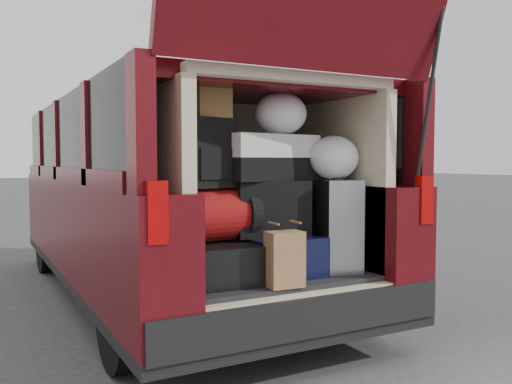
% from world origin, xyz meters
% --- Properties ---
extents(ground, '(80.00, 80.00, 0.00)m').
position_xyz_m(ground, '(0.00, 0.00, 0.00)').
color(ground, '#333335').
rests_on(ground, ground).
extents(minivan, '(1.90, 5.35, 2.77)m').
position_xyz_m(minivan, '(0.00, 1.86, 0.91)').
color(minivan, black).
rests_on(minivan, ground).
extents(load_floor, '(1.24, 1.05, 0.55)m').
position_xyz_m(load_floor, '(0.00, 0.28, 0.28)').
color(load_floor, black).
rests_on(load_floor, ground).
extents(black_hardshell, '(0.44, 0.59, 0.23)m').
position_xyz_m(black_hardshell, '(-0.36, 0.14, 0.66)').
color(black_hardshell, black).
rests_on(black_hardshell, load_floor).
extents(navy_hardshell, '(0.47, 0.57, 0.25)m').
position_xyz_m(navy_hardshell, '(0.06, 0.15, 0.67)').
color(navy_hardshell, black).
rests_on(navy_hardshell, load_floor).
extents(silver_roller, '(0.31, 0.43, 0.59)m').
position_xyz_m(silver_roller, '(0.46, 0.07, 0.85)').
color(silver_roller, silver).
rests_on(silver_roller, load_floor).
extents(kraft_bag, '(0.21, 0.14, 0.32)m').
position_xyz_m(kraft_bag, '(-0.07, -0.20, 0.71)').
color(kraft_bag, '#8F6240').
rests_on(kraft_bag, load_floor).
extents(red_duffel, '(0.53, 0.38, 0.32)m').
position_xyz_m(red_duffel, '(-0.36, 0.16, 0.94)').
color(red_duffel, '#9E100E').
rests_on(red_duffel, black_hardshell).
extents(black_soft_case, '(0.50, 0.33, 0.34)m').
position_xyz_m(black_soft_case, '(0.02, 0.16, 0.97)').
color(black_soft_case, black).
rests_on(black_soft_case, navy_hardshell).
extents(backpack, '(0.31, 0.22, 0.41)m').
position_xyz_m(backpack, '(-0.38, 0.15, 1.31)').
color(backpack, black).
rests_on(backpack, red_duffel).
extents(twotone_duffel, '(0.69, 0.44, 0.29)m').
position_xyz_m(twotone_duffel, '(0.03, 0.21, 1.28)').
color(twotone_duffel, silver).
rests_on(twotone_duffel, black_soft_case).
extents(grocery_sack_lower, '(0.21, 0.17, 0.18)m').
position_xyz_m(grocery_sack_lower, '(-0.36, 0.15, 1.60)').
color(grocery_sack_lower, brown).
rests_on(grocery_sack_lower, backpack).
extents(plastic_bag_center, '(0.34, 0.32, 0.27)m').
position_xyz_m(plastic_bag_center, '(0.12, 0.16, 1.56)').
color(plastic_bag_center, white).
rests_on(plastic_bag_center, twotone_duffel).
extents(plastic_bag_right, '(0.35, 0.33, 0.28)m').
position_xyz_m(plastic_bag_right, '(0.45, 0.05, 1.28)').
color(plastic_bag_right, white).
rests_on(plastic_bag_right, silver_roller).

